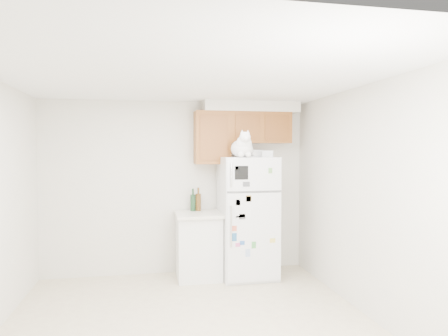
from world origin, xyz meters
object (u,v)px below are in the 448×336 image
object	(u,v)px
base_counter	(199,245)
bottle_green	(193,200)
storage_box_back	(256,153)
storage_box_front	(268,154)
refrigerator	(247,217)
bottle_amber	(198,199)
cat	(243,147)

from	to	relation	value
base_counter	bottle_green	distance (m)	0.65
base_counter	bottle_green	world-z (taller)	bottle_green
base_counter	bottle_green	size ratio (longest dim) A/B	2.84
storage_box_back	storage_box_front	bearing A→B (deg)	-53.37
refrigerator	storage_box_front	distance (m)	0.94
storage_box_front	bottle_green	xyz separation A→B (m)	(-1.01, 0.34, -0.66)
bottle_green	bottle_amber	world-z (taller)	bottle_amber
bottle_green	bottle_amber	xyz separation A→B (m)	(0.08, 0.01, 0.01)
base_counter	bottle_green	xyz separation A→B (m)	(-0.06, 0.18, 0.62)
storage_box_back	bottle_green	size ratio (longest dim) A/B	0.56
cat	bottle_amber	bearing A→B (deg)	137.41
refrigerator	cat	distance (m)	1.02
storage_box_back	bottle_amber	world-z (taller)	storage_box_back
refrigerator	cat	world-z (taller)	cat
bottle_amber	storage_box_back	bearing A→B (deg)	-10.84
base_counter	storage_box_back	bearing A→B (deg)	1.93
refrigerator	base_counter	world-z (taller)	refrigerator
storage_box_front	refrigerator	bearing A→B (deg)	-176.71
refrigerator	bottle_amber	bearing A→B (deg)	158.87
base_counter	bottle_amber	xyz separation A→B (m)	(0.02, 0.18, 0.63)
bottle_green	cat	bearing A→B (deg)	-38.36
bottle_green	bottle_amber	distance (m)	0.08
bottle_amber	bottle_green	bearing A→B (deg)	-175.52
storage_box_front	bottle_green	world-z (taller)	storage_box_front
bottle_green	bottle_amber	bearing A→B (deg)	4.48
storage_box_back	storage_box_front	world-z (taller)	storage_box_back
storage_box_front	bottle_amber	bearing A→B (deg)	-178.66
cat	bottle_green	size ratio (longest dim) A/B	1.62
refrigerator	storage_box_back	xyz separation A→B (m)	(0.15, 0.10, 0.90)
storage_box_front	bottle_amber	distance (m)	1.19
refrigerator	bottle_green	world-z (taller)	refrigerator
bottle_amber	refrigerator	bearing A→B (deg)	-21.13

